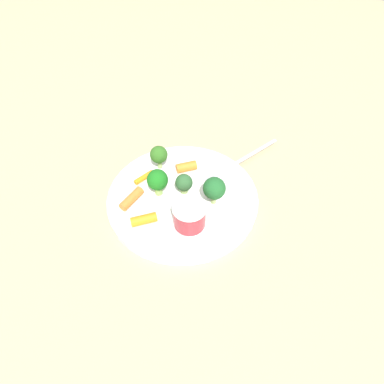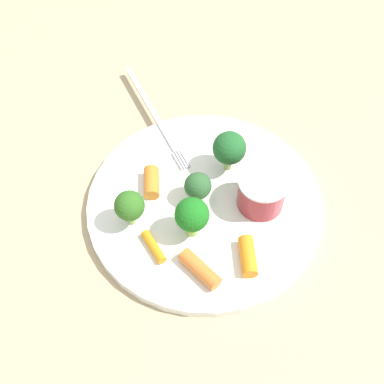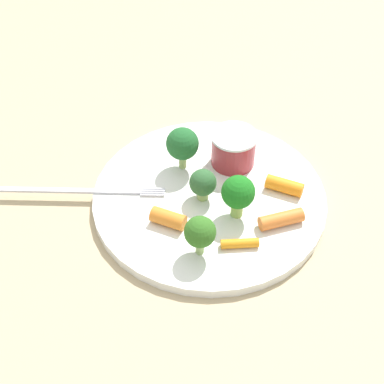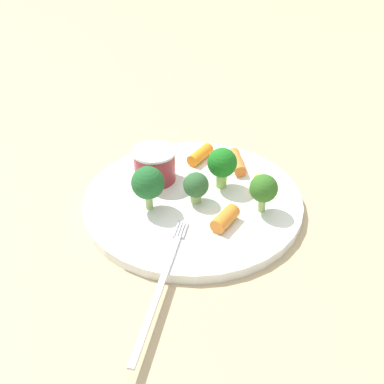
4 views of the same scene
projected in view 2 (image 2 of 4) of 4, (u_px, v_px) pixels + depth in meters
name	position (u px, v px, depth m)	size (l,w,h in m)	color
ground_plane	(205.00, 207.00, 0.61)	(2.40, 2.40, 0.00)	tan
plate	(205.00, 204.00, 0.60)	(0.27, 0.27, 0.01)	white
sauce_cup	(262.00, 192.00, 0.58)	(0.06, 0.06, 0.04)	maroon
broccoli_floret_0	(200.00, 184.00, 0.58)	(0.03, 0.03, 0.04)	#92B065
broccoli_floret_1	(229.00, 148.00, 0.60)	(0.04, 0.04, 0.06)	#99B76A
broccoli_floret_2	(129.00, 206.00, 0.55)	(0.03, 0.03, 0.05)	#9ABB6B
broccoli_floret_3	(192.00, 216.00, 0.55)	(0.04, 0.04, 0.05)	#93C05E
carrot_stick_0	(248.00, 256.00, 0.55)	(0.02, 0.02, 0.04)	orange
carrot_stick_1	(152.00, 182.00, 0.60)	(0.02, 0.02, 0.04)	orange
carrot_stick_2	(154.00, 247.00, 0.56)	(0.01, 0.01, 0.04)	orange
carrot_stick_3	(200.00, 269.00, 0.54)	(0.02, 0.02, 0.05)	orange
fork	(156.00, 116.00, 0.67)	(0.12, 0.16, 0.00)	silver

